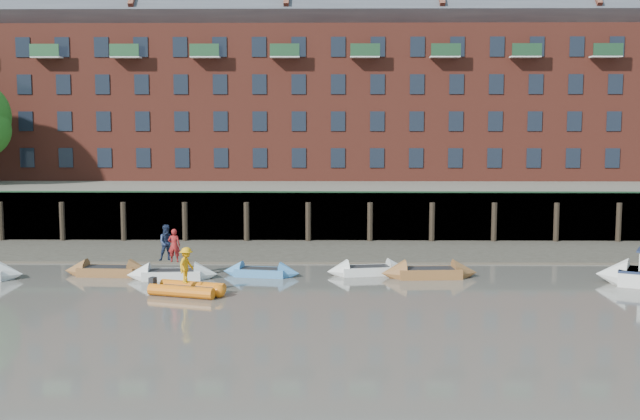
{
  "coord_description": "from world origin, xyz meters",
  "views": [
    {
      "loc": [
        3.45,
        -29.62,
        7.86
      ],
      "look_at": [
        2.89,
        12.0,
        3.2
      ],
      "focal_mm": 45.0,
      "sensor_mm": 36.0,
      "label": 1
    }
  ],
  "objects_px": {
    "rowboat_3": "(172,274)",
    "rib_tender": "(190,289)",
    "rowboat_6": "(429,273)",
    "person_rower_a": "(174,245)",
    "person_rower_b": "(167,243)",
    "rowboat_2": "(108,271)",
    "person_rib_crew": "(186,265)",
    "rowboat_5": "(368,270)",
    "rowboat_4": "(261,272)"
  },
  "relations": [
    {
      "from": "rib_tender",
      "to": "rowboat_3",
      "type": "bearing_deg",
      "value": 130.67
    },
    {
      "from": "person_rib_crew",
      "to": "rowboat_5",
      "type": "bearing_deg",
      "value": -40.5
    },
    {
      "from": "rowboat_5",
      "to": "person_rib_crew",
      "type": "distance_m",
      "value": 9.85
    },
    {
      "from": "rowboat_3",
      "to": "rib_tender",
      "type": "xyz_separation_m",
      "value": [
        1.52,
        -3.64,
        0.03
      ]
    },
    {
      "from": "rowboat_4",
      "to": "person_rower_a",
      "type": "height_order",
      "value": "person_rower_a"
    },
    {
      "from": "rib_tender",
      "to": "person_rower_b",
      "type": "xyz_separation_m",
      "value": [
        -1.78,
        3.87,
        1.53
      ]
    },
    {
      "from": "rowboat_3",
      "to": "rib_tender",
      "type": "height_order",
      "value": "rowboat_3"
    },
    {
      "from": "rowboat_6",
      "to": "rowboat_2",
      "type": "bearing_deg",
      "value": 174.87
    },
    {
      "from": "rowboat_6",
      "to": "person_rib_crew",
      "type": "height_order",
      "value": "person_rib_crew"
    },
    {
      "from": "rowboat_5",
      "to": "rowboat_6",
      "type": "xyz_separation_m",
      "value": [
        3.04,
        -0.8,
        0.03
      ]
    },
    {
      "from": "rowboat_6",
      "to": "person_rower_a",
      "type": "xyz_separation_m",
      "value": [
        -12.71,
        -0.6,
        1.46
      ]
    },
    {
      "from": "person_rib_crew",
      "to": "person_rower_a",
      "type": "bearing_deg",
      "value": 38.2
    },
    {
      "from": "rib_tender",
      "to": "person_rower_b",
      "type": "height_order",
      "value": "person_rower_b"
    },
    {
      "from": "rowboat_4",
      "to": "person_rib_crew",
      "type": "relative_size",
      "value": 2.53
    },
    {
      "from": "rowboat_4",
      "to": "rowboat_6",
      "type": "xyz_separation_m",
      "value": [
        8.49,
        -0.3,
        0.04
      ]
    },
    {
      "from": "rowboat_5",
      "to": "person_rower_a",
      "type": "xyz_separation_m",
      "value": [
        -9.67,
        -1.4,
        1.49
      ]
    },
    {
      "from": "rowboat_4",
      "to": "rowboat_6",
      "type": "relative_size",
      "value": 0.83
    },
    {
      "from": "rowboat_6",
      "to": "person_rower_a",
      "type": "bearing_deg",
      "value": 178.86
    },
    {
      "from": "rowboat_2",
      "to": "rib_tender",
      "type": "relative_size",
      "value": 1.28
    },
    {
      "from": "rib_tender",
      "to": "rowboat_6",
      "type": "bearing_deg",
      "value": 38.16
    },
    {
      "from": "rib_tender",
      "to": "person_rower_a",
      "type": "relative_size",
      "value": 2.14
    },
    {
      "from": "rowboat_3",
      "to": "person_rower_a",
      "type": "distance_m",
      "value": 1.49
    },
    {
      "from": "rowboat_2",
      "to": "rowboat_3",
      "type": "relative_size",
      "value": 1.0
    },
    {
      "from": "rowboat_3",
      "to": "rowboat_4",
      "type": "relative_size",
      "value": 1.11
    },
    {
      "from": "rowboat_5",
      "to": "rib_tender",
      "type": "relative_size",
      "value": 1.24
    },
    {
      "from": "rib_tender",
      "to": "person_rower_b",
      "type": "bearing_deg",
      "value": 132.74
    },
    {
      "from": "rowboat_4",
      "to": "person_rower_b",
      "type": "height_order",
      "value": "person_rower_b"
    },
    {
      "from": "rowboat_3",
      "to": "person_rower_b",
      "type": "bearing_deg",
      "value": 134.44
    },
    {
      "from": "person_rower_b",
      "to": "person_rower_a",
      "type": "bearing_deg",
      "value": -54.24
    },
    {
      "from": "person_rower_b",
      "to": "person_rib_crew",
      "type": "bearing_deg",
      "value": -82.77
    },
    {
      "from": "rowboat_5",
      "to": "person_rower_b",
      "type": "relative_size",
      "value": 2.43
    },
    {
      "from": "rowboat_2",
      "to": "rowboat_4",
      "type": "bearing_deg",
      "value": 2.65
    },
    {
      "from": "rowboat_4",
      "to": "rowboat_5",
      "type": "distance_m",
      "value": 5.47
    },
    {
      "from": "rowboat_2",
      "to": "rib_tender",
      "type": "height_order",
      "value": "rowboat_2"
    },
    {
      "from": "person_rower_b",
      "to": "person_rib_crew",
      "type": "xyz_separation_m",
      "value": [
        1.65,
        -3.89,
        -0.41
      ]
    },
    {
      "from": "rowboat_4",
      "to": "rib_tender",
      "type": "xyz_separation_m",
      "value": [
        -2.84,
        -4.45,
        0.06
      ]
    },
    {
      "from": "person_rower_a",
      "to": "person_rib_crew",
      "type": "bearing_deg",
      "value": 108.39
    },
    {
      "from": "rowboat_2",
      "to": "person_rib_crew",
      "type": "bearing_deg",
      "value": -40.02
    },
    {
      "from": "rowboat_3",
      "to": "person_rib_crew",
      "type": "bearing_deg",
      "value": -73.27
    },
    {
      "from": "rowboat_3",
      "to": "person_rib_crew",
      "type": "xyz_separation_m",
      "value": [
        1.38,
        -3.66,
        1.14
      ]
    },
    {
      "from": "rowboat_4",
      "to": "rowboat_6",
      "type": "bearing_deg",
      "value": 7.76
    },
    {
      "from": "rowboat_3",
      "to": "person_rower_a",
      "type": "xyz_separation_m",
      "value": [
        0.14,
        -0.09,
        1.48
      ]
    },
    {
      "from": "rowboat_3",
      "to": "rowboat_5",
      "type": "relative_size",
      "value": 1.03
    },
    {
      "from": "rowboat_6",
      "to": "person_rower_b",
      "type": "height_order",
      "value": "person_rower_b"
    },
    {
      "from": "rowboat_2",
      "to": "person_rib_crew",
      "type": "distance_m",
      "value": 6.73
    },
    {
      "from": "rowboat_3",
      "to": "person_rib_crew",
      "type": "relative_size",
      "value": 2.81
    },
    {
      "from": "person_rower_a",
      "to": "person_rower_b",
      "type": "relative_size",
      "value": 0.91
    },
    {
      "from": "rib_tender",
      "to": "person_rib_crew",
      "type": "xyz_separation_m",
      "value": [
        -0.13,
        -0.02,
        1.11
      ]
    },
    {
      "from": "rowboat_4",
      "to": "rowboat_6",
      "type": "distance_m",
      "value": 8.5
    },
    {
      "from": "rowboat_3",
      "to": "rowboat_5",
      "type": "xyz_separation_m",
      "value": [
        9.81,
        1.31,
        -0.01
      ]
    }
  ]
}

